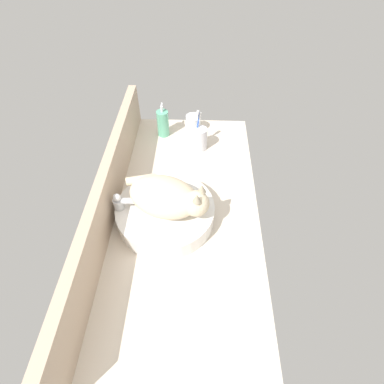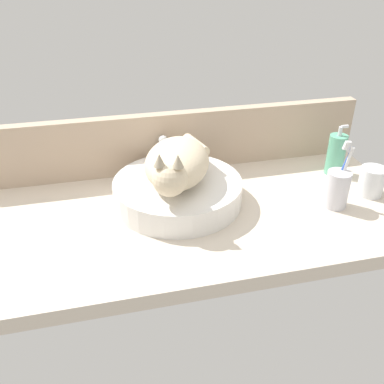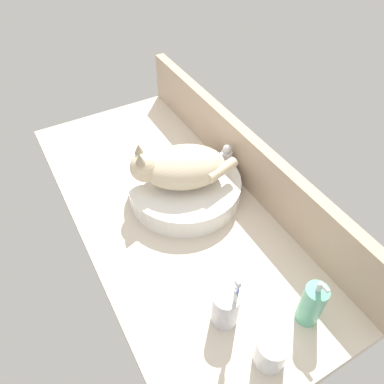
% 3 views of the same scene
% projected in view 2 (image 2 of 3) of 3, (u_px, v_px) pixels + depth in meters
% --- Properties ---
extents(ground_plane, '(1.23, 0.57, 0.04)m').
position_uv_depth(ground_plane, '(191.00, 218.00, 1.16)').
color(ground_plane, beige).
extents(backsplash_panel, '(1.23, 0.04, 0.19)m').
position_uv_depth(backsplash_panel, '(171.00, 142.00, 1.33)').
color(backsplash_panel, tan).
rests_on(backsplash_panel, ground_plane).
extents(sink_basin, '(0.35, 0.35, 0.07)m').
position_uv_depth(sink_basin, '(178.00, 192.00, 1.18)').
color(sink_basin, white).
rests_on(sink_basin, ground_plane).
extents(cat, '(0.25, 0.30, 0.14)m').
position_uv_depth(cat, '(177.00, 164.00, 1.12)').
color(cat, beige).
rests_on(cat, sink_basin).
extents(faucet, '(0.04, 0.12, 0.14)m').
position_uv_depth(faucet, '(164.00, 156.00, 1.29)').
color(faucet, silver).
rests_on(faucet, ground_plane).
extents(soap_dispenser, '(0.06, 0.06, 0.16)m').
position_uv_depth(soap_dispenser, '(336.00, 154.00, 1.32)').
color(soap_dispenser, '#60B793').
rests_on(soap_dispenser, ground_plane).
extents(toothbrush_cup, '(0.06, 0.06, 0.19)m').
position_uv_depth(toothbrush_cup, '(337.00, 188.00, 1.16)').
color(toothbrush_cup, silver).
rests_on(toothbrush_cup, ground_plane).
extents(water_glass, '(0.07, 0.07, 0.08)m').
position_uv_depth(water_glass, '(371.00, 183.00, 1.22)').
color(water_glass, white).
rests_on(water_glass, ground_plane).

